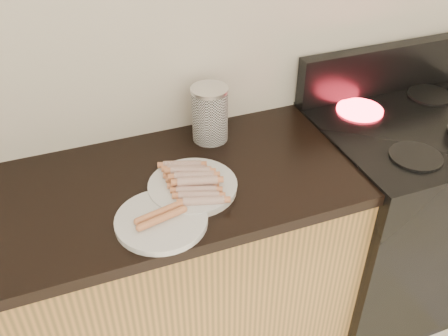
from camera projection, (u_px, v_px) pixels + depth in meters
name	position (u px, v px, depth m)	size (l,w,h in m)	color
wall_back	(197.00, 21.00, 1.67)	(4.00, 0.04, 2.60)	silver
cabinet_base	(44.00, 318.00, 1.75)	(2.20, 0.59, 0.86)	#A97539
counter_slab	(11.00, 224.00, 1.48)	(2.20, 0.62, 0.04)	black
stove	(398.00, 214.00, 2.15)	(0.76, 0.65, 0.91)	black
stove_panel	(383.00, 69.00, 2.04)	(0.76, 0.06, 0.20)	black
burner_near_left	(416.00, 156.00, 1.70)	(0.18, 0.18, 0.01)	black
burner_far_left	(360.00, 110.00, 1.96)	(0.18, 0.18, 0.01)	#FF1E2D
burner_far_right	(430.00, 95.00, 2.05)	(0.18, 0.18, 0.01)	black
main_plate	(193.00, 187.00, 1.58)	(0.28, 0.28, 0.02)	white
side_plate	(161.00, 221.00, 1.45)	(0.27, 0.27, 0.02)	white
hotdog_pile	(192.00, 180.00, 1.56)	(0.12, 0.27, 0.05)	maroon
plain_sausages	(161.00, 215.00, 1.44)	(0.14, 0.08, 0.02)	#CD8146
canister	(210.00, 114.00, 1.76)	(0.13, 0.13, 0.20)	white
mug	(210.00, 122.00, 1.82)	(0.08, 0.08, 0.10)	white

